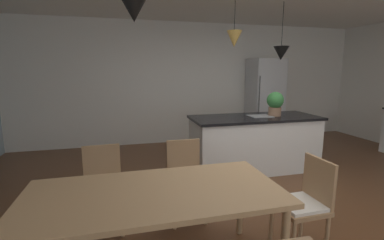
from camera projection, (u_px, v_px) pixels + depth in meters
ground_plane at (264, 203)px, 3.46m from camera, size 10.00×8.40×0.04m
wall_back_kitchen at (196, 83)px, 6.32m from camera, size 10.00×0.12×2.70m
dining_table at (155, 199)px, 2.08m from camera, size 1.95×0.93×0.74m
chair_far_right at (186, 177)px, 3.02m from camera, size 0.40×0.40×0.87m
chair_kitchen_end at (305, 202)px, 2.45m from camera, size 0.41×0.41×0.87m
chair_far_left at (103, 185)px, 2.80m from camera, size 0.42×0.42×0.87m
kitchen_island at (254, 143)px, 4.52m from camera, size 2.10×0.85×0.91m
refrigerator at (264, 100)px, 6.40m from camera, size 0.73×0.67×1.91m
pendant_over_table at (134, 5)px, 1.70m from camera, size 0.23×0.23×0.76m
pendant_over_island_main at (234, 39)px, 4.12m from camera, size 0.23×0.23×0.71m
pendant_over_island_aux at (281, 53)px, 4.36m from camera, size 0.25×0.25×0.89m
potted_plant_on_island at (275, 103)px, 4.49m from camera, size 0.27×0.27×0.40m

